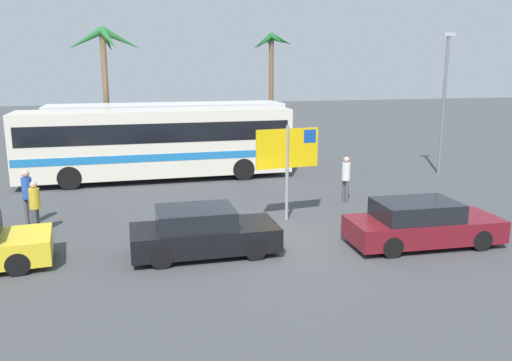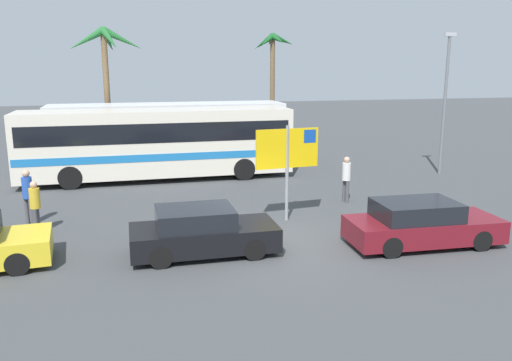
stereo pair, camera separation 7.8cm
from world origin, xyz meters
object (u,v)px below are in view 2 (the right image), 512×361
bus_front_coach (157,140)px  pedestrian_near_sign (346,175)px  pedestrian_crossing_lot (35,203)px  car_black (202,232)px  pedestrian_by_bus (28,192)px  ferry_sign (289,152)px  bus_rear_coach (169,130)px  car_maroon (421,224)px

bus_front_coach → pedestrian_near_sign: bus_front_coach is taller
pedestrian_crossing_lot → pedestrian_near_sign: size_ratio=0.94×
car_black → pedestrian_by_bus: bearing=141.0°
ferry_sign → car_black: (-3.31, -2.53, -1.69)m
ferry_sign → pedestrian_by_bus: 8.61m
bus_rear_coach → ferry_sign: bearing=-75.8°
car_maroon → pedestrian_crossing_lot: (-10.95, 3.98, 0.34)m
pedestrian_near_sign → car_maroon: bearing=73.8°
bus_front_coach → car_maroon: 13.07m
car_maroon → pedestrian_near_sign: bearing=93.6°
bus_front_coach → pedestrian_by_bus: (-4.62, -6.15, -0.70)m
car_maroon → pedestrian_crossing_lot: pedestrian_crossing_lot is taller
ferry_sign → pedestrian_by_bus: bearing=163.0°
bus_front_coach → car_black: bearing=-87.5°
car_maroon → pedestrian_near_sign: size_ratio=2.54×
bus_front_coach → car_maroon: size_ratio=2.71×
car_maroon → pedestrian_near_sign: (-0.08, 5.09, 0.41)m
bus_front_coach → pedestrian_near_sign: bearing=-42.6°
bus_rear_coach → ferry_sign: ferry_sign is taller
ferry_sign → pedestrian_by_bus: size_ratio=1.75×
car_black → pedestrian_crossing_lot: 5.65m
pedestrian_by_bus → pedestrian_crossing_lot: (0.37, -1.04, -0.12)m
bus_rear_coach → pedestrian_by_bus: bus_rear_coach is taller
car_black → pedestrian_near_sign: size_ratio=2.28×
ferry_sign → pedestrian_by_bus: (-8.37, 1.64, -1.24)m
car_black → pedestrian_near_sign: 7.50m
pedestrian_crossing_lot → pedestrian_near_sign: pedestrian_near_sign is taller
car_maroon → pedestrian_crossing_lot: bearing=162.7°
bus_front_coach → car_black: 10.39m
bus_rear_coach → ferry_sign: (2.91, -11.51, 0.54)m
bus_rear_coach → pedestrian_by_bus: (-5.46, -9.87, -0.70)m
car_black → car_maroon: 6.31m
bus_front_coach → pedestrian_crossing_lot: 8.39m
bus_front_coach → pedestrian_near_sign: (6.62, -6.08, -0.74)m
bus_rear_coach → bus_front_coach: bearing=-102.8°
bus_rear_coach → car_black: 14.10m
pedestrian_crossing_lot → pedestrian_by_bus: bearing=-58.5°
ferry_sign → pedestrian_crossing_lot: bearing=169.8°
bus_front_coach → bus_rear_coach: (0.84, 3.73, 0.00)m
pedestrian_by_bus → pedestrian_crossing_lot: 1.11m
ferry_sign → car_maroon: (2.95, -3.38, -1.69)m
bus_rear_coach → pedestrian_near_sign: size_ratio=6.88×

